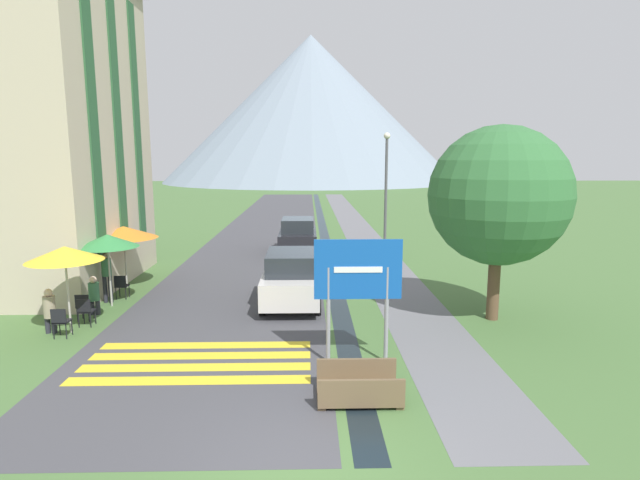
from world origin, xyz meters
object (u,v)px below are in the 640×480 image
cafe_umbrella_middle_green (107,241)px  parked_car_near (291,278)px  road_sign (358,281)px  cafe_chair_near_left (85,310)px  person_standing_terrace (107,273)px  cafe_chair_near_right (84,305)px  cafe_umbrella_front_yellow (65,254)px  streetlamp (386,191)px  cafe_umbrella_rear_orange (124,232)px  footbridge (359,388)px  cafe_chair_far_left (121,285)px  cafe_chair_nearest (61,320)px  parked_car_far (298,235)px  person_seated_far (94,293)px  tree_by_path (499,196)px  hotel_building (49,107)px  person_seated_near (50,309)px

cafe_umbrella_middle_green → parked_car_near: bearing=1.1°
road_sign → cafe_chair_near_left: 8.30m
person_standing_terrace → cafe_chair_near_right: bearing=-88.1°
cafe_umbrella_front_yellow → streetlamp: size_ratio=0.42×
cafe_umbrella_rear_orange → streetlamp: size_ratio=0.42×
road_sign → footbridge: road_sign is taller
person_standing_terrace → cafe_chair_far_left: bearing=54.6°
parked_car_near → cafe_umbrella_middle_green: cafe_umbrella_middle_green is taller
cafe_chair_nearest → cafe_umbrella_rear_orange: (-0.15, 5.41, 1.62)m
parked_car_near → cafe_umbrella_rear_orange: size_ratio=1.64×
cafe_chair_nearest → person_standing_terrace: bearing=70.2°
cafe_chair_near_right → person_standing_terrace: size_ratio=0.49×
parked_car_far → cafe_chair_near_left: bearing=-117.7°
cafe_chair_near_left → cafe_umbrella_rear_orange: cafe_umbrella_rear_orange is taller
cafe_chair_far_left → person_seated_far: bearing=-119.5°
parked_car_far → road_sign: bearing=-83.1°
person_seated_far → person_standing_terrace: person_standing_terrace is taller
cafe_umbrella_rear_orange → streetlamp: bearing=16.0°
road_sign → cafe_chair_far_left: 9.69m
parked_car_near → tree_by_path: tree_by_path is taller
hotel_building → road_sign: hotel_building is taller
footbridge → streetlamp: (2.35, 12.05, 3.24)m
parked_car_near → cafe_chair_near_right: size_ratio=4.81×
cafe_umbrella_middle_green → person_seated_near: size_ratio=1.88×
cafe_umbrella_middle_green → person_standing_terrace: size_ratio=1.39×
cafe_chair_near_right → cafe_umbrella_middle_green: size_ratio=0.35×
road_sign → cafe_chair_nearest: road_sign is taller
person_seated_far → person_standing_terrace: 1.37m
cafe_umbrella_middle_green → person_standing_terrace: 1.29m
cafe_chair_near_right → cafe_umbrella_rear_orange: size_ratio=0.34×
cafe_chair_nearest → cafe_chair_near_left: size_ratio=1.00×
cafe_umbrella_front_yellow → person_seated_near: 1.64m
footbridge → cafe_umbrella_rear_orange: (-7.94, 9.09, 1.90)m
person_seated_near → tree_by_path: bearing=4.2°
cafe_umbrella_middle_green → tree_by_path: size_ratio=0.41×
parked_car_far → cafe_umbrella_middle_green: (-6.02, -9.30, 1.29)m
streetlamp → tree_by_path: (2.25, -7.02, 0.30)m
cafe_umbrella_middle_green → person_standing_terrace: bearing=122.8°
cafe_umbrella_rear_orange → cafe_umbrella_front_yellow: bearing=-87.8°
road_sign → person_standing_terrace: road_sign is taller
parked_car_near → road_sign: bearing=-70.6°
person_seated_far → streetlamp: size_ratio=0.21×
parked_car_far → cafe_chair_nearest: parked_car_far is taller
cafe_umbrella_middle_green → cafe_umbrella_rear_orange: (-0.36, 2.42, -0.08)m
road_sign → cafe_chair_far_left: size_ratio=3.55×
cafe_chair_near_right → person_seated_far: person_seated_far is taller
footbridge → person_seated_near: (-8.27, 4.08, 0.48)m
parked_car_far → cafe_chair_near_right: 12.53m
hotel_building → road_sign: size_ratio=4.18×
cafe_umbrella_rear_orange → cafe_chair_far_left: bearing=-76.2°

